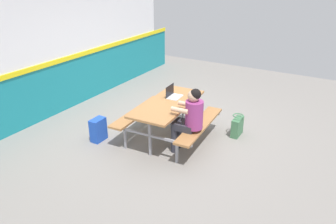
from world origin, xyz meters
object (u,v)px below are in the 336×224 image
Objects in this scene: picnic_table_main at (168,111)px; student_nearer at (190,116)px; laptop_silver at (173,95)px; tote_bag_bright at (237,126)px; backpack_dark at (98,130)px.

student_nearer reaches higher than picnic_table_main.
picnic_table_main is 0.36m from laptop_silver.
student_nearer is at bearing -130.62° from laptop_silver.
tote_bag_bright is (1.03, -0.51, -0.51)m from student_nearer.
backpack_dark is (-0.46, 1.67, -0.49)m from student_nearer.
student_nearer is at bearing -114.13° from picnic_table_main.
laptop_silver reaches higher than tote_bag_bright.
backpack_dark is 2.65m from tote_bag_bright.
picnic_table_main is 1.36m from backpack_dark.
backpack_dark is 1.02× the size of tote_bag_bright.
backpack_dark reaches higher than tote_bag_bright.
laptop_silver is 1.55m from backpack_dark.
laptop_silver is at bearing 10.95° from picnic_table_main.
student_nearer is 2.74× the size of backpack_dark.
laptop_silver is at bearing -46.08° from backpack_dark.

